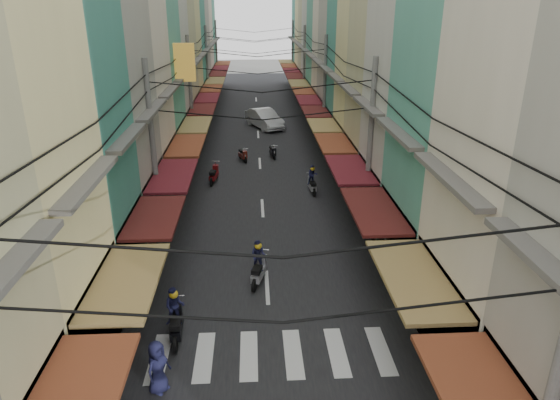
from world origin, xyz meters
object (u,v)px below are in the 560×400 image
object	(u,v)px
white_car	(265,128)
traffic_sign	(386,223)
bicycle	(406,241)
market_umbrella	(431,223)

from	to	relation	value
white_car	traffic_sign	bearing A→B (deg)	-104.61
bicycle	white_car	bearing A→B (deg)	-4.21
white_car	bicycle	xyz separation A→B (m)	(5.99, -22.78, 0.00)
market_umbrella	traffic_sign	distance (m)	1.69
market_umbrella	traffic_sign	world-z (taller)	traffic_sign
white_car	bicycle	size ratio (longest dim) A/B	3.62
white_car	market_umbrella	bearing A→B (deg)	-101.40
bicycle	traffic_sign	xyz separation A→B (m)	(-1.81, -2.74, 2.19)
white_car	market_umbrella	xyz separation A→B (m)	(5.78, -26.03, 2.38)
white_car	bicycle	bearing A→B (deg)	-99.18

